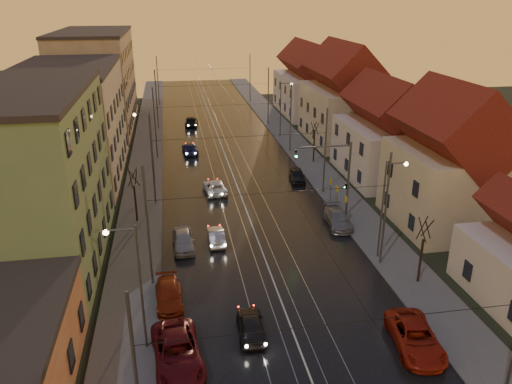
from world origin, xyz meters
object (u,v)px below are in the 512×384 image
traffic_light_mast (338,170)px  parked_left_3 (183,240)px  street_lamp_0 (134,277)px  parked_right_1 (338,218)px  street_lamp_3 (283,104)px  parked_right_2 (297,175)px  street_lamp_2 (149,140)px  parked_left_1 (177,352)px  driving_car_3 (190,148)px  parked_left_2 (169,295)px  driving_car_2 (215,187)px  street_lamp_1 (387,200)px  driving_car_1 (216,236)px  driving_car_0 (251,325)px  driving_car_4 (191,121)px  parked_right_0 (415,337)px

traffic_light_mast → parked_left_3: (-14.22, -3.81, -3.88)m
street_lamp_0 → parked_right_1: 22.30m
street_lamp_3 → parked_right_2: (-2.29, -18.00, -4.22)m
street_lamp_2 → parked_left_1: 29.97m
street_lamp_0 → parked_right_1: bearing=40.3°
street_lamp_0 → street_lamp_2: 28.00m
street_lamp_2 → parked_right_1: (16.69, -13.82, -4.20)m
traffic_light_mast → driving_car_3: 25.99m
traffic_light_mast → parked_left_2: 19.69m
street_lamp_3 → parked_right_1: size_ratio=1.68×
parked_left_3 → driving_car_2: bearing=70.6°
street_lamp_0 → street_lamp_1: size_ratio=1.00×
street_lamp_2 → driving_car_1: 16.84m
driving_car_2 → street_lamp_2: bearing=-36.9°
driving_car_0 → parked_left_3: bearing=-70.3°
traffic_light_mast → driving_car_4: (-11.50, 37.11, -3.81)m
street_lamp_1 → driving_car_0: street_lamp_1 is taller
driving_car_0 → driving_car_4: driving_car_4 is taller
street_lamp_0 → street_lamp_2: size_ratio=1.00×
traffic_light_mast → parked_left_2: traffic_light_mast is taller
street_lamp_3 → parked_right_0: 46.83m
street_lamp_2 → driving_car_2: street_lamp_2 is taller
street_lamp_1 → traffic_light_mast: bearing=97.9°
street_lamp_2 → driving_car_3: street_lamp_2 is taller
driving_car_1 → parked_left_3: (-2.74, -0.52, 0.10)m
parked_left_3 → parked_right_0: size_ratio=0.80×
street_lamp_0 → parked_left_3: street_lamp_0 is taller
street_lamp_0 → parked_left_1: street_lamp_0 is taller
street_lamp_3 → parked_left_1: size_ratio=1.41×
driving_car_3 → parked_left_2: 34.19m
driving_car_4 → parked_left_1: driving_car_4 is taller
driving_car_0 → parked_left_2: size_ratio=0.91×
driving_car_0 → driving_car_4: size_ratio=0.84×
driving_car_1 → driving_car_2: driving_car_2 is taller
driving_car_2 → parked_left_1: parked_left_1 is taller
street_lamp_2 → driving_car_1: (5.61, -15.29, -4.27)m
driving_car_4 → parked_right_1: (11.10, -38.92, -0.10)m
driving_car_1 → driving_car_4: 40.40m
parked_left_2 → parked_left_3: parked_left_3 is taller
parked_right_2 → traffic_light_mast: bearing=-76.6°
driving_car_1 → parked_right_2: parked_right_2 is taller
driving_car_1 → driving_car_2: bearing=-95.2°
driving_car_1 → parked_right_0: (10.18, -15.30, 0.12)m
street_lamp_2 → driving_car_3: 12.26m
traffic_light_mast → parked_left_1: size_ratio=1.27×
driving_car_2 → parked_right_2: bearing=-173.5°
driving_car_1 → driving_car_4: bearing=-90.4°
parked_right_2 → driving_car_1: bearing=-121.1°
parked_left_1 → parked_left_2: (-0.42, 6.06, -0.16)m
parked_left_1 → street_lamp_3: bearing=64.9°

